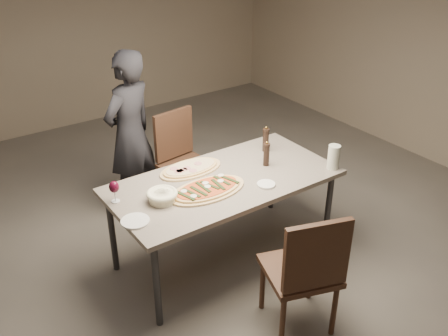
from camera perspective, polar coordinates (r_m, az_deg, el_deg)
room at (r=3.62m, az=-0.00°, el=7.69°), size 7.00×7.00×7.00m
dining_table at (r=3.93m, az=-0.00°, el=-2.02°), size 1.80×0.90×0.75m
zucchini_pizza at (r=3.74m, az=-1.90°, el=-2.43°), size 0.62×0.35×0.05m
ham_pizza at (r=4.03m, az=-3.84°, el=-0.05°), size 0.54×0.30×0.04m
bread_basket at (r=3.62m, az=-7.08°, el=-3.13°), size 0.23×0.23×0.08m
oil_dish at (r=3.83m, az=4.84°, el=-1.88°), size 0.14×0.14×0.02m
pepper_mill_left at (r=4.08m, az=4.87°, el=1.60°), size 0.06×0.06×0.22m
pepper_mill_right at (r=4.31m, az=4.79°, el=3.27°), size 0.06×0.06×0.23m
carafe at (r=4.11m, az=12.42°, el=1.23°), size 0.10×0.10×0.20m
wine_glass at (r=3.64m, az=-12.45°, el=-2.21°), size 0.07×0.07×0.17m
side_plate at (r=3.45m, az=-10.12°, el=-5.98°), size 0.20×0.20×0.01m
chair_near at (r=3.38m, az=9.40°, el=-11.22°), size 0.58×0.58×0.98m
chair_far at (r=4.77m, az=-4.85°, el=1.46°), size 0.51×0.51×0.95m
diner at (r=4.65m, az=-10.68°, el=3.79°), size 0.68×0.57×1.57m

